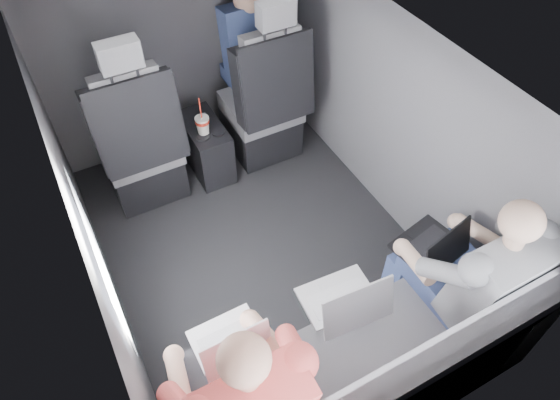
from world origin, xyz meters
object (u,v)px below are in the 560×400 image
laptop_black (433,245)px  passenger_rear_right (467,274)px  laptop_silver (345,301)px  rear_bench (366,377)px  passenger_front_right (250,47)px  front_seat_left (141,150)px  laptop_white (231,343)px  center_console (206,147)px  soda_cup (203,125)px  passenger_rear_left (239,393)px  front_seat_right (265,109)px

laptop_black → passenger_rear_right: 0.20m
laptop_silver → laptop_black: (0.55, 0.06, -0.00)m
rear_bench → passenger_rear_right: 0.67m
laptop_black → passenger_front_right: (-0.07, 1.86, 0.11)m
front_seat_left → rear_bench: bearing=-76.7°
front_seat_left → passenger_front_right: bearing=15.5°
laptop_white → center_console: bearing=72.3°
laptop_white → soda_cup: bearing=72.3°
center_console → passenger_front_right: passenger_front_right is taller
center_console → soda_cup: (-0.03, -0.08, 0.27)m
laptop_silver → passenger_rear_left: bearing=-166.1°
laptop_black → passenger_rear_left: 1.15m
passenger_front_right → laptop_black: bearing=-87.8°
passenger_rear_right → laptop_silver: bearing=166.1°
front_seat_left → laptop_white: size_ratio=4.26×
front_seat_left → front_seat_right: size_ratio=1.00×
rear_bench → laptop_black: rear_bench is taller
front_seat_left → passenger_front_right: (0.93, 0.26, 0.34)m
front_seat_left → passenger_front_right: front_seat_left is taller
rear_bench → passenger_front_right: 2.25m
front_seat_left → laptop_black: size_ratio=3.63×
center_console → passenger_front_right: (0.48, 0.22, 0.54)m
laptop_black → passenger_rear_left: size_ratio=0.29×
front_seat_right → center_console: size_ratio=2.64×
front_seat_right → soda_cup: front_seat_right is taller
front_seat_right → laptop_black: size_ratio=3.63×
front_seat_left → laptop_white: 1.62m
front_seat_right → passenger_rear_right: front_seat_right is taller
laptop_white → passenger_rear_left: passenger_rear_left is taller
front_seat_right → passenger_front_right: front_seat_right is taller
center_console → rear_bench: 1.94m
front_seat_right → laptop_silver: front_seat_right is taller
center_console → rear_bench: size_ratio=0.30×
front_seat_left → center_console: (0.45, 0.04, -0.20)m
passenger_rear_left → soda_cup: bearing=72.6°
soda_cup → passenger_rear_right: bearing=-70.7°
front_seat_left → front_seat_right: same height
rear_bench → front_seat_right: bearing=76.7°
center_console → passenger_front_right: size_ratio=0.65×
front_seat_left → soda_cup: bearing=-5.9°
soda_cup → passenger_front_right: size_ratio=0.39×
soda_cup → laptop_silver: (0.03, -1.62, 0.16)m
rear_bench → laptop_white: rear_bench is taller
front_seat_right → rear_bench: (-0.45, -1.90, -0.09)m
rear_bench → front_seat_left: bearing=103.3°
front_seat_right → rear_bench: size_ratio=0.79×
center_console → passenger_rear_right: (0.59, -1.85, 0.42)m
front_seat_left → soda_cup: front_seat_left is taller
center_console → laptop_white: 1.78m
front_seat_right → laptop_white: front_seat_right is taller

